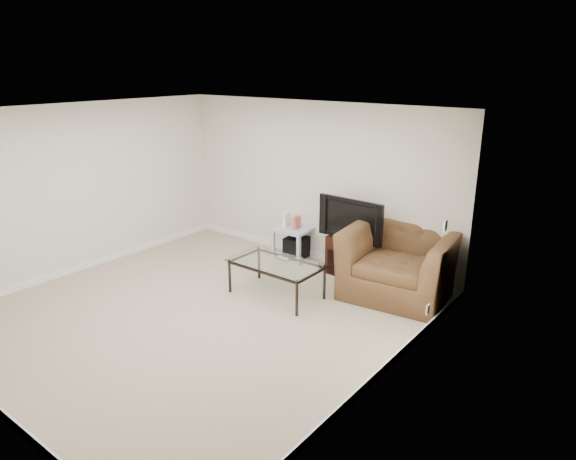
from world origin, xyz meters
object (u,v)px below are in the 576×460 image
Objects in this scene: side_table at (294,243)px; coffee_table at (276,279)px; subwoofer at (296,247)px; television at (354,218)px; tv_stand at (354,256)px; recliner at (400,252)px.

side_table reaches higher than coffee_table.
side_table is 1.45m from coffee_table.
side_table is at bearing -142.27° from subwoofer.
subwoofer is at bearing 116.16° from coffee_table.
television reaches higher than side_table.
subwoofer is 1.45m from coffee_table.
tv_stand is 0.57× the size of coffee_table.
coffee_table is (0.67, -1.28, -0.02)m from side_table.
television is 1.48m from coffee_table.
television is at bearing 70.49° from coffee_table.
recliner reaches higher than coffee_table.
side_table is at bearing 166.39° from recliner.
tv_stand reaches higher than side_table.
side_table is at bearing -176.71° from tv_stand.
television is 1.28m from side_table.
tv_stand is at bearing 88.94° from television.
side_table is 0.38× the size of recliner.
television is 1.30m from subwoofer.
recliner is (1.96, -0.23, 0.36)m from side_table.
coffee_table is at bearing -105.87° from tv_stand.
recliner is at bearing -12.02° from tv_stand.
coffee_table is (-1.29, -1.05, -0.38)m from recliner.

